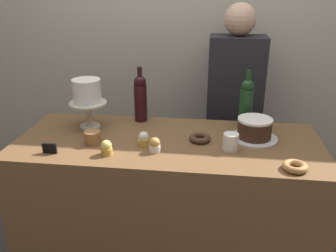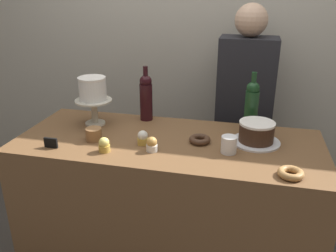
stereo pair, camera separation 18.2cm
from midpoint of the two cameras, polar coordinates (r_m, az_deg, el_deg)
back_wall at (r=2.62m, az=0.50°, el=13.13°), size 6.00×0.05×2.60m
display_counter at (r=2.09m, az=-2.57°, el=-14.14°), size 1.60×0.66×0.94m
cake_stand_pedestal at (r=2.06m, az=-15.21°, el=2.38°), size 0.21×0.21×0.15m
white_layer_cake at (r=2.02m, az=-15.53°, el=5.44°), size 0.16×0.16×0.13m
silver_serving_platter at (r=1.90m, az=11.00°, el=-1.96°), size 0.25×0.25×0.01m
chocolate_round_cake at (r=1.88m, az=11.13°, el=-0.36°), size 0.18×0.18×0.10m
wine_bottle_dark_red at (r=2.09m, az=-6.99°, el=4.57°), size 0.08×0.08×0.33m
wine_bottle_green at (r=2.03m, az=10.01°, el=3.84°), size 0.08×0.08×0.33m
cupcake_vanilla at (r=1.79m, az=-6.84°, el=-2.16°), size 0.06×0.06×0.07m
cupcake_lemon at (r=1.73m, az=-12.91°, el=-3.54°), size 0.06×0.06×0.07m
cupcake_caramel at (r=1.72m, az=-5.19°, el=-3.17°), size 0.06×0.06×0.07m
donut_maple at (r=1.63m, az=16.83°, el=-6.37°), size 0.11×0.11×0.03m
donut_chocolate at (r=1.84m, az=2.35°, el=-2.02°), size 0.11×0.11×0.03m
cookie_stack at (r=1.87m, az=-14.83°, el=-1.86°), size 0.08×0.08×0.07m
price_sign_chalkboard at (r=1.83m, az=-21.32°, el=-3.43°), size 0.07×0.01×0.05m
coffee_cup_ceramic at (r=1.75m, az=7.16°, el=-2.61°), size 0.08×0.08×0.09m
barista_figure at (r=2.44m, az=8.31°, el=1.01°), size 0.36×0.22×1.60m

